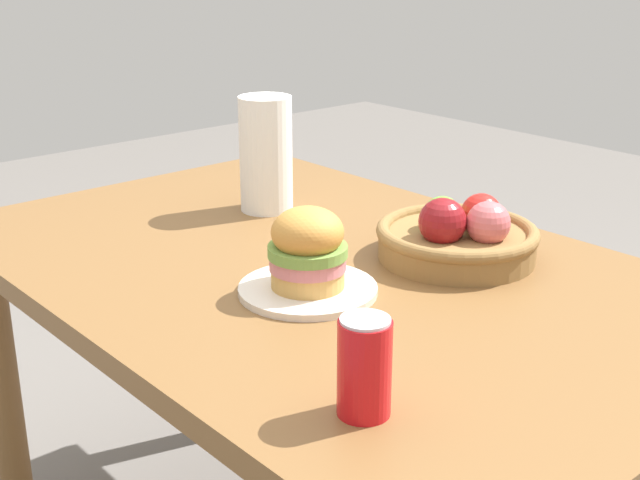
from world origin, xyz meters
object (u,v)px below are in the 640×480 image
object	(u,v)px
fruit_basket	(458,236)
sandwich	(308,248)
plate	(308,289)
soda_can	(364,367)
paper_towel_roll	(266,154)

from	to	relation	value
fruit_basket	sandwich	bearing A→B (deg)	-100.81
plate	sandwich	world-z (taller)	sandwich
plate	fruit_basket	distance (m)	0.31
plate	fruit_basket	world-z (taller)	fruit_basket
sandwich	plate	bearing A→B (deg)	-90.00
plate	sandwich	xyz separation A→B (m)	(0.00, 0.00, 0.07)
sandwich	soda_can	xyz separation A→B (m)	(0.33, -0.19, -0.01)
soda_can	paper_towel_roll	distance (m)	0.84
fruit_basket	soda_can	bearing A→B (deg)	-61.38
soda_can	paper_towel_roll	world-z (taller)	paper_towel_roll
plate	sandwich	distance (m)	0.07
plate	soda_can	bearing A→B (deg)	-30.09
soda_can	fruit_basket	world-z (taller)	soda_can
soda_can	sandwich	bearing A→B (deg)	149.91
paper_towel_roll	sandwich	bearing A→B (deg)	-29.59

